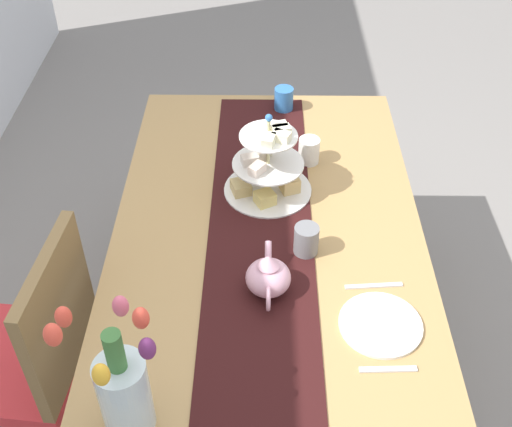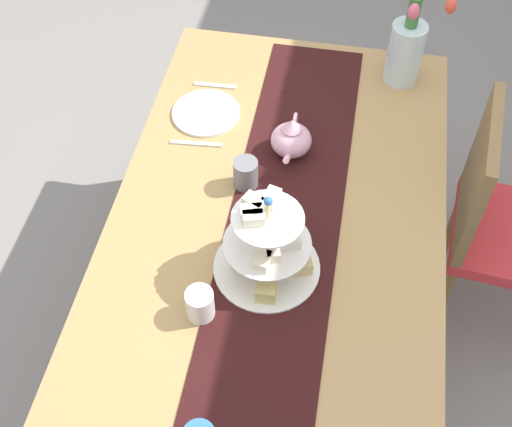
{
  "view_description": "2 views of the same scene",
  "coord_description": "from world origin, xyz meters",
  "px_view_note": "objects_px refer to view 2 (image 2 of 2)",
  "views": [
    {
      "loc": [
        -1.51,
        0.02,
        2.13
      ],
      "look_at": [
        0.01,
        0.04,
        0.81
      ],
      "focal_mm": 44.98,
      "sensor_mm": 36.0,
      "label": 1
    },
    {
      "loc": [
        1.25,
        0.16,
        2.32
      ],
      "look_at": [
        0.09,
        -0.05,
        0.85
      ],
      "focal_mm": 47.42,
      "sensor_mm": 36.0,
      "label": 2
    }
  ],
  "objects_px": {
    "knife_left": "(196,144)",
    "mug_grey": "(246,173)",
    "tulip_vase": "(407,44)",
    "chair_left": "(499,219)",
    "dining_table": "(277,233)",
    "tiered_cake_stand": "(268,248)",
    "fork_left": "(215,85)",
    "dinner_plate_left": "(206,113)",
    "teapot": "(291,139)",
    "mug_white_text": "(200,304)"
  },
  "relations": [
    {
      "from": "dining_table",
      "to": "mug_white_text",
      "type": "bearing_deg",
      "value": -21.58
    },
    {
      "from": "fork_left",
      "to": "teapot",
      "type": "bearing_deg",
      "value": 48.83
    },
    {
      "from": "teapot",
      "to": "chair_left",
      "type": "bearing_deg",
      "value": 93.3
    },
    {
      "from": "dining_table",
      "to": "dinner_plate_left",
      "type": "distance_m",
      "value": 0.5
    },
    {
      "from": "dining_table",
      "to": "tiered_cake_stand",
      "type": "height_order",
      "value": "tiered_cake_stand"
    },
    {
      "from": "tiered_cake_stand",
      "to": "knife_left",
      "type": "xyz_separation_m",
      "value": [
        -0.44,
        -0.31,
        -0.09
      ]
    },
    {
      "from": "mug_white_text",
      "to": "dinner_plate_left",
      "type": "bearing_deg",
      "value": -168.07
    },
    {
      "from": "teapot",
      "to": "mug_white_text",
      "type": "relative_size",
      "value": 2.51
    },
    {
      "from": "tiered_cake_stand",
      "to": "mug_white_text",
      "type": "height_order",
      "value": "tiered_cake_stand"
    },
    {
      "from": "chair_left",
      "to": "dinner_plate_left",
      "type": "bearing_deg",
      "value": -94.58
    },
    {
      "from": "knife_left",
      "to": "tiered_cake_stand",
      "type": "bearing_deg",
      "value": 35.34
    },
    {
      "from": "mug_grey",
      "to": "mug_white_text",
      "type": "height_order",
      "value": "mug_grey"
    },
    {
      "from": "teapot",
      "to": "mug_white_text",
      "type": "height_order",
      "value": "teapot"
    },
    {
      "from": "tiered_cake_stand",
      "to": "teapot",
      "type": "distance_m",
      "value": 0.46
    },
    {
      "from": "tulip_vase",
      "to": "fork_left",
      "type": "distance_m",
      "value": 0.67
    },
    {
      "from": "chair_left",
      "to": "knife_left",
      "type": "xyz_separation_m",
      "value": [
        0.06,
        -1.03,
        0.24
      ]
    },
    {
      "from": "tiered_cake_stand",
      "to": "mug_grey",
      "type": "distance_m",
      "value": 0.32
    },
    {
      "from": "dinner_plate_left",
      "to": "mug_white_text",
      "type": "bearing_deg",
      "value": 11.93
    },
    {
      "from": "dining_table",
      "to": "fork_left",
      "type": "relative_size",
      "value": 11.17
    },
    {
      "from": "tiered_cake_stand",
      "to": "mug_grey",
      "type": "relative_size",
      "value": 3.2
    },
    {
      "from": "mug_white_text",
      "to": "dining_table",
      "type": "bearing_deg",
      "value": 158.42
    },
    {
      "from": "mug_white_text",
      "to": "knife_left",
      "type": "bearing_deg",
      "value": -165.36
    },
    {
      "from": "tulip_vase",
      "to": "mug_grey",
      "type": "distance_m",
      "value": 0.75
    },
    {
      "from": "chair_left",
      "to": "fork_left",
      "type": "bearing_deg",
      "value": -102.44
    },
    {
      "from": "knife_left",
      "to": "mug_grey",
      "type": "xyz_separation_m",
      "value": [
        0.14,
        0.19,
        0.05
      ]
    },
    {
      "from": "knife_left",
      "to": "mug_grey",
      "type": "height_order",
      "value": "mug_grey"
    },
    {
      "from": "knife_left",
      "to": "mug_grey",
      "type": "relative_size",
      "value": 1.79
    },
    {
      "from": "tulip_vase",
      "to": "dinner_plate_left",
      "type": "height_order",
      "value": "tulip_vase"
    },
    {
      "from": "teapot",
      "to": "knife_left",
      "type": "relative_size",
      "value": 1.4
    },
    {
      "from": "mug_grey",
      "to": "mug_white_text",
      "type": "relative_size",
      "value": 1.0
    },
    {
      "from": "dining_table",
      "to": "fork_left",
      "type": "xyz_separation_m",
      "value": [
        -0.53,
        -0.31,
        0.1
      ]
    },
    {
      "from": "chair_left",
      "to": "dinner_plate_left",
      "type": "distance_m",
      "value": 1.06
    },
    {
      "from": "teapot",
      "to": "mug_white_text",
      "type": "bearing_deg",
      "value": -13.15
    },
    {
      "from": "tulip_vase",
      "to": "dinner_plate_left",
      "type": "relative_size",
      "value": 1.93
    },
    {
      "from": "chair_left",
      "to": "knife_left",
      "type": "relative_size",
      "value": 5.35
    },
    {
      "from": "knife_left",
      "to": "dining_table",
      "type": "bearing_deg",
      "value": 52.22
    },
    {
      "from": "tiered_cake_stand",
      "to": "dinner_plate_left",
      "type": "bearing_deg",
      "value": -151.96
    },
    {
      "from": "mug_white_text",
      "to": "teapot",
      "type": "bearing_deg",
      "value": 166.85
    },
    {
      "from": "teapot",
      "to": "fork_left",
      "type": "height_order",
      "value": "teapot"
    },
    {
      "from": "fork_left",
      "to": "knife_left",
      "type": "xyz_separation_m",
      "value": [
        0.29,
        0.0,
        0.0
      ]
    },
    {
      "from": "tiered_cake_stand",
      "to": "fork_left",
      "type": "bearing_deg",
      "value": -156.9
    },
    {
      "from": "mug_white_text",
      "to": "chair_left",
      "type": "bearing_deg",
      "value": 127.75
    },
    {
      "from": "tiered_cake_stand",
      "to": "dinner_plate_left",
      "type": "xyz_separation_m",
      "value": [
        -0.58,
        -0.31,
        -0.09
      ]
    },
    {
      "from": "mug_grey",
      "to": "fork_left",
      "type": "bearing_deg",
      "value": -156.04
    },
    {
      "from": "tiered_cake_stand",
      "to": "tulip_vase",
      "type": "relative_size",
      "value": 0.68
    },
    {
      "from": "tulip_vase",
      "to": "mug_grey",
      "type": "xyz_separation_m",
      "value": [
        0.59,
        -0.45,
        -0.1
      ]
    },
    {
      "from": "chair_left",
      "to": "fork_left",
      "type": "distance_m",
      "value": 1.08
    },
    {
      "from": "teapot",
      "to": "mug_grey",
      "type": "relative_size",
      "value": 2.51
    },
    {
      "from": "dining_table",
      "to": "fork_left",
      "type": "height_order",
      "value": "fork_left"
    },
    {
      "from": "chair_left",
      "to": "mug_grey",
      "type": "height_order",
      "value": "chair_left"
    }
  ]
}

